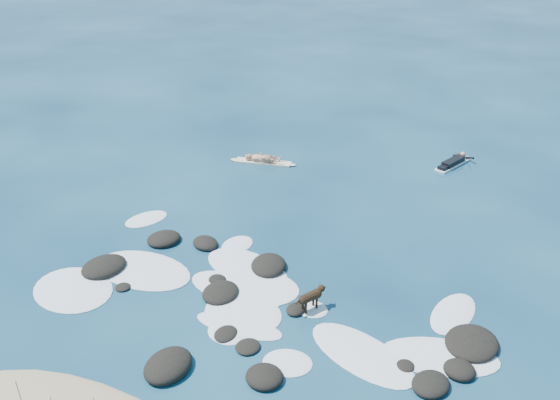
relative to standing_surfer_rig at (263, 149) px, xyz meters
The scene contains 6 objects.
ground 9.95m from the standing_surfer_rig, 57.90° to the right, with size 160.00×160.00×0.00m, color #0A2642.
reef_rocks 11.32m from the standing_surfer_rig, 59.42° to the right, with size 13.43×7.39×0.54m.
breaking_foam 10.76m from the standing_surfer_rig, 61.42° to the right, with size 15.11×7.75×0.12m.
standing_surfer_rig is the anchor object (origin of this frame).
paddling_surfer_rig 8.95m from the standing_surfer_rig, 29.02° to the left, with size 1.34×2.56×0.44m.
dog 11.49m from the standing_surfer_rig, 50.47° to the right, with size 0.61×1.18×0.79m.
Camera 1 is at (9.21, -14.41, 11.83)m, focal length 40.00 mm.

